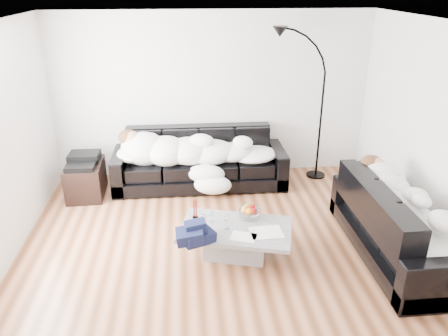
{
  "coord_description": "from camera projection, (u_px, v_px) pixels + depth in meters",
  "views": [
    {
      "loc": [
        -0.45,
        -4.53,
        3.02
      ],
      "look_at": [
        0.0,
        0.3,
        0.9
      ],
      "focal_mm": 35.0,
      "sensor_mm": 36.0,
      "label": 1
    }
  ],
  "objects": [
    {
      "name": "ground",
      "position": [
        226.0,
        244.0,
        5.38
      ],
      "size": [
        5.0,
        5.0,
        0.0
      ],
      "primitive_type": "plane",
      "color": "brown",
      "rests_on": "ground"
    },
    {
      "name": "wall_back",
      "position": [
        213.0,
        96.0,
        6.91
      ],
      "size": [
        5.0,
        0.02,
        2.6
      ],
      "primitive_type": "cube",
      "color": "silver",
      "rests_on": "ground"
    },
    {
      "name": "wall_right",
      "position": [
        440.0,
        139.0,
        5.07
      ],
      "size": [
        0.02,
        4.5,
        2.6
      ],
      "primitive_type": "cube",
      "color": "silver",
      "rests_on": "ground"
    },
    {
      "name": "ceiling",
      "position": [
        227.0,
        24.0,
        4.34
      ],
      "size": [
        5.0,
        5.0,
        0.0
      ],
      "primitive_type": "plane",
      "color": "white",
      "rests_on": "ground"
    },
    {
      "name": "sofa_back",
      "position": [
        200.0,
        159.0,
        6.78
      ],
      "size": [
        2.65,
        0.92,
        0.87
      ],
      "primitive_type": "cube",
      "color": "black",
      "rests_on": "ground"
    },
    {
      "name": "sofa_right",
      "position": [
        400.0,
        222.0,
        5.05
      ],
      "size": [
        0.91,
        2.12,
        0.86
      ],
      "primitive_type": "cube",
      "rotation": [
        0.0,
        0.0,
        1.57
      ],
      "color": "black",
      "rests_on": "ground"
    },
    {
      "name": "sleeper_back",
      "position": [
        200.0,
        147.0,
        6.65
      ],
      "size": [
        2.24,
        0.77,
        0.45
      ],
      "primitive_type": null,
      "color": "white",
      "rests_on": "sofa_back"
    },
    {
      "name": "sleeper_right",
      "position": [
        403.0,
        205.0,
        4.96
      ],
      "size": [
        0.77,
        1.82,
        0.44
      ],
      "primitive_type": null,
      "rotation": [
        0.0,
        0.0,
        1.57
      ],
      "color": "white",
      "rests_on": "sofa_right"
    },
    {
      "name": "teal_cushion",
      "position": [
        375.0,
        176.0,
        5.52
      ],
      "size": [
        0.42,
        0.38,
        0.2
      ],
      "primitive_type": "ellipsoid",
      "rotation": [
        0.0,
        0.0,
        0.24
      ],
      "color": "#0C5736",
      "rests_on": "sofa_right"
    },
    {
      "name": "coffee_table",
      "position": [
        235.0,
        241.0,
        5.11
      ],
      "size": [
        1.42,
        1.05,
        0.37
      ],
      "primitive_type": "cube",
      "rotation": [
        0.0,
        0.0,
        -0.26
      ],
      "color": "#939699",
      "rests_on": "ground"
    },
    {
      "name": "fruit_bowl",
      "position": [
        249.0,
        211.0,
        5.23
      ],
      "size": [
        0.3,
        0.3,
        0.16
      ],
      "primitive_type": "cylinder",
      "rotation": [
        0.0,
        0.0,
        0.21
      ],
      "color": "white",
      "rests_on": "coffee_table"
    },
    {
      "name": "wine_glass_a",
      "position": [
        211.0,
        217.0,
        5.12
      ],
      "size": [
        0.07,
        0.07,
        0.15
      ],
      "primitive_type": "cylinder",
      "rotation": [
        0.0,
        0.0,
        0.04
      ],
      "color": "white",
      "rests_on": "coffee_table"
    },
    {
      "name": "wine_glass_b",
      "position": [
        203.0,
        221.0,
        5.01
      ],
      "size": [
        0.08,
        0.08,
        0.17
      ],
      "primitive_type": "cylinder",
      "rotation": [
        0.0,
        0.0,
        -0.05
      ],
      "color": "white",
      "rests_on": "coffee_table"
    },
    {
      "name": "wine_glass_c",
      "position": [
        227.0,
        222.0,
        4.97
      ],
      "size": [
        0.08,
        0.08,
        0.18
      ],
      "primitive_type": "cylinder",
      "rotation": [
        0.0,
        0.0,
        0.0
      ],
      "color": "white",
      "rests_on": "coffee_table"
    },
    {
      "name": "candle_left",
      "position": [
        194.0,
        210.0,
        5.2
      ],
      "size": [
        0.05,
        0.05,
        0.22
      ],
      "primitive_type": "cylinder",
      "rotation": [
        0.0,
        0.0,
        -0.13
      ],
      "color": "maroon",
      "rests_on": "coffee_table"
    },
    {
      "name": "candle_right",
      "position": [
        196.0,
        209.0,
        5.19
      ],
      "size": [
        0.05,
        0.05,
        0.24
      ],
      "primitive_type": "cylinder",
      "rotation": [
        0.0,
        0.0,
        0.1
      ],
      "color": "maroon",
      "rests_on": "coffee_table"
    },
    {
      "name": "newspaper_a",
      "position": [
        266.0,
        232.0,
        4.93
      ],
      "size": [
        0.38,
        0.3,
        0.01
      ],
      "primitive_type": "cube",
      "rotation": [
        0.0,
        0.0,
        0.05
      ],
      "color": "silver",
      "rests_on": "coffee_table"
    },
    {
      "name": "newspaper_b",
      "position": [
        244.0,
        237.0,
        4.85
      ],
      "size": [
        0.34,
        0.29,
        0.01
      ],
      "primitive_type": "cube",
      "rotation": [
        0.0,
        0.0,
        -0.35
      ],
      "color": "silver",
      "rests_on": "coffee_table"
    },
    {
      "name": "navy_jacket",
      "position": [
        193.0,
        229.0,
        4.69
      ],
      "size": [
        0.41,
        0.35,
        0.19
      ],
      "primitive_type": null,
      "rotation": [
        0.0,
        0.0,
        0.1
      ],
      "color": "black",
      "rests_on": "coffee_table"
    },
    {
      "name": "shoes",
      "position": [
        240.0,
        225.0,
        5.69
      ],
      "size": [
        0.52,
        0.41,
        0.11
      ],
      "primitive_type": null,
      "rotation": [
        0.0,
        0.0,
        0.15
      ],
      "color": "#472311",
      "rests_on": "ground"
    },
    {
      "name": "av_cabinet",
      "position": [
        86.0,
        179.0,
        6.52
      ],
      "size": [
        0.54,
        0.76,
        0.51
      ],
      "primitive_type": "cube",
      "rotation": [
        0.0,
        0.0,
        0.03
      ],
      "color": "black",
      "rests_on": "ground"
    },
    {
      "name": "stereo",
      "position": [
        83.0,
        160.0,
        6.39
      ],
      "size": [
        0.45,
        0.35,
        0.13
      ],
      "primitive_type": "cube",
      "rotation": [
        0.0,
        0.0,
        -0.02
      ],
      "color": "black",
      "rests_on": "av_cabinet"
    },
    {
      "name": "floor_lamp",
      "position": [
        321.0,
        115.0,
        6.83
      ],
      "size": [
        0.78,
        0.35,
        2.1
      ],
      "primitive_type": null,
      "rotation": [
        0.0,
        0.0,
        0.06
      ],
      "color": "black",
      "rests_on": "ground"
    }
  ]
}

